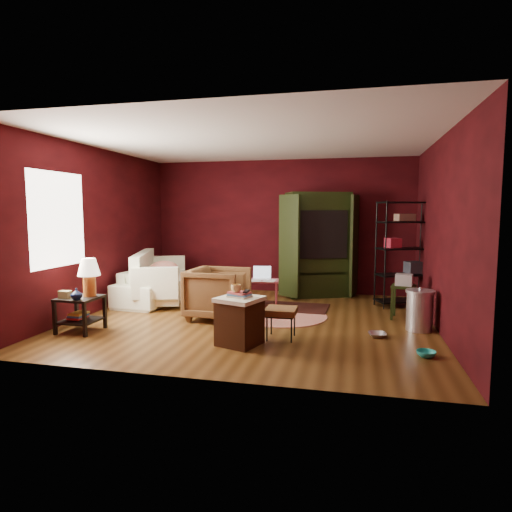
{
  "coord_description": "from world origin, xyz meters",
  "views": [
    {
      "loc": [
        1.55,
        -6.51,
        1.72
      ],
      "look_at": [
        0.0,
        0.2,
        1.0
      ],
      "focal_mm": 30.0,
      "sensor_mm": 36.0,
      "label": 1
    }
  ],
  "objects_px": {
    "hamper": "(240,320)",
    "side_table": "(85,288)",
    "tv_armoire": "(318,242)",
    "sofa": "(160,279)",
    "armchair": "(218,291)",
    "wire_shelving": "(404,249)",
    "laptop_desk": "(262,283)"
  },
  "relations": [
    {
      "from": "hamper",
      "to": "side_table",
      "type": "bearing_deg",
      "value": 177.04
    },
    {
      "from": "laptop_desk",
      "to": "wire_shelving",
      "type": "bearing_deg",
      "value": 7.49
    },
    {
      "from": "laptop_desk",
      "to": "tv_armoire",
      "type": "distance_m",
      "value": 1.74
    },
    {
      "from": "wire_shelving",
      "to": "tv_armoire",
      "type": "bearing_deg",
      "value": 135.95
    },
    {
      "from": "sofa",
      "to": "armchair",
      "type": "relative_size",
      "value": 2.36
    },
    {
      "from": "side_table",
      "to": "sofa",
      "type": "bearing_deg",
      "value": 88.02
    },
    {
      "from": "armchair",
      "to": "wire_shelving",
      "type": "relative_size",
      "value": 0.48
    },
    {
      "from": "hamper",
      "to": "tv_armoire",
      "type": "height_order",
      "value": "tv_armoire"
    },
    {
      "from": "sofa",
      "to": "tv_armoire",
      "type": "bearing_deg",
      "value": -65.69
    },
    {
      "from": "side_table",
      "to": "wire_shelving",
      "type": "relative_size",
      "value": 0.55
    },
    {
      "from": "sofa",
      "to": "armchair",
      "type": "xyz_separation_m",
      "value": [
        1.57,
        -1.14,
        0.03
      ]
    },
    {
      "from": "side_table",
      "to": "hamper",
      "type": "relative_size",
      "value": 1.47
    },
    {
      "from": "armchair",
      "to": "side_table",
      "type": "height_order",
      "value": "side_table"
    },
    {
      "from": "hamper",
      "to": "tv_armoire",
      "type": "distance_m",
      "value": 3.62
    },
    {
      "from": "hamper",
      "to": "wire_shelving",
      "type": "relative_size",
      "value": 0.38
    },
    {
      "from": "hamper",
      "to": "tv_armoire",
      "type": "xyz_separation_m",
      "value": [
        0.7,
        3.47,
        0.77
      ]
    },
    {
      "from": "side_table",
      "to": "wire_shelving",
      "type": "distance_m",
      "value": 5.39
    },
    {
      "from": "wire_shelving",
      "to": "hamper",
      "type": "bearing_deg",
      "value": -151.78
    },
    {
      "from": "tv_armoire",
      "to": "wire_shelving",
      "type": "bearing_deg",
      "value": -43.31
    },
    {
      "from": "hamper",
      "to": "tv_armoire",
      "type": "bearing_deg",
      "value": 78.56
    },
    {
      "from": "sofa",
      "to": "wire_shelving",
      "type": "bearing_deg",
      "value": -80.0
    },
    {
      "from": "armchair",
      "to": "wire_shelving",
      "type": "xyz_separation_m",
      "value": [
        2.99,
        1.62,
        0.59
      ]
    },
    {
      "from": "laptop_desk",
      "to": "tv_armoire",
      "type": "relative_size",
      "value": 0.35
    },
    {
      "from": "hamper",
      "to": "wire_shelving",
      "type": "distance_m",
      "value": 3.73
    },
    {
      "from": "armchair",
      "to": "laptop_desk",
      "type": "height_order",
      "value": "armchair"
    },
    {
      "from": "armchair",
      "to": "hamper",
      "type": "height_order",
      "value": "armchair"
    },
    {
      "from": "hamper",
      "to": "wire_shelving",
      "type": "height_order",
      "value": "wire_shelving"
    },
    {
      "from": "tv_armoire",
      "to": "hamper",
      "type": "bearing_deg",
      "value": -123.63
    },
    {
      "from": "tv_armoire",
      "to": "sofa",
      "type": "bearing_deg",
      "value": 178.12
    },
    {
      "from": "tv_armoire",
      "to": "armchair",
      "type": "bearing_deg",
      "value": -144.14
    },
    {
      "from": "laptop_desk",
      "to": "wire_shelving",
      "type": "distance_m",
      "value": 2.64
    },
    {
      "from": "sofa",
      "to": "tv_armoire",
      "type": "distance_m",
      "value": 3.23
    }
  ]
}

